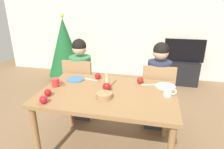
# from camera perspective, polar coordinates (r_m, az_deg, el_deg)

# --- Properties ---
(ground_plane) EXTENTS (7.68, 7.68, 0.00)m
(ground_plane) POSITION_cam_1_polar(r_m,az_deg,el_deg) (2.45, -1.09, -21.13)
(ground_plane) COLOR brown
(back_wall) EXTENTS (6.40, 0.10, 2.60)m
(back_wall) POSITION_cam_1_polar(r_m,az_deg,el_deg) (4.41, 7.08, 16.03)
(back_wall) COLOR beige
(back_wall) RESTS_ON ground
(dining_table) EXTENTS (1.40, 0.90, 0.75)m
(dining_table) POSITION_cam_1_polar(r_m,az_deg,el_deg) (2.07, -1.22, -7.18)
(dining_table) COLOR olive
(dining_table) RESTS_ON ground
(chair_left) EXTENTS (0.40, 0.40, 0.90)m
(chair_left) POSITION_cam_1_polar(r_m,az_deg,el_deg) (2.82, -9.21, -3.16)
(chair_left) COLOR #99754C
(chair_left) RESTS_ON ground
(chair_right) EXTENTS (0.40, 0.40, 0.90)m
(chair_right) POSITION_cam_1_polar(r_m,az_deg,el_deg) (2.64, 13.16, -5.15)
(chair_right) COLOR #99754C
(chair_right) RESTS_ON ground
(person_left_child) EXTENTS (0.30, 0.30, 1.17)m
(person_left_child) POSITION_cam_1_polar(r_m,az_deg,el_deg) (2.82, -9.04, -1.83)
(person_left_child) COLOR #33384C
(person_left_child) RESTS_ON ground
(person_right_child) EXTENTS (0.30, 0.30, 1.17)m
(person_right_child) POSITION_cam_1_polar(r_m,az_deg,el_deg) (2.64, 13.26, -3.73)
(person_right_child) COLOR #33384C
(person_right_child) RESTS_ON ground
(tv_stand) EXTENTS (0.64, 0.40, 0.48)m
(tv_stand) POSITION_cam_1_polar(r_m,az_deg,el_deg) (4.35, 19.70, 0.59)
(tv_stand) COLOR black
(tv_stand) RESTS_ON ground
(tv) EXTENTS (0.79, 0.05, 0.46)m
(tv) POSITION_cam_1_polar(r_m,az_deg,el_deg) (4.22, 20.45, 6.60)
(tv) COLOR black
(tv) RESTS_ON tv_stand
(christmas_tree) EXTENTS (0.73, 0.73, 1.42)m
(christmas_tree) POSITION_cam_1_polar(r_m,az_deg,el_deg) (4.24, -13.74, 7.79)
(christmas_tree) COLOR brown
(christmas_tree) RESTS_ON ground
(candle_centerpiece) EXTENTS (0.09, 0.09, 0.29)m
(candle_centerpiece) POSITION_cam_1_polar(r_m,az_deg,el_deg) (2.03, -1.56, -3.15)
(candle_centerpiece) COLOR red
(candle_centerpiece) RESTS_ON dining_table
(plate_left) EXTENTS (0.21, 0.21, 0.01)m
(plate_left) POSITION_cam_1_polar(r_m,az_deg,el_deg) (2.38, -10.64, -1.38)
(plate_left) COLOR teal
(plate_left) RESTS_ON dining_table
(plate_right) EXTENTS (0.21, 0.21, 0.01)m
(plate_right) POSITION_cam_1_polar(r_m,az_deg,el_deg) (2.23, 15.42, -3.34)
(plate_right) COLOR white
(plate_right) RESTS_ON dining_table
(mug_left) EXTENTS (0.13, 0.08, 0.09)m
(mug_left) POSITION_cam_1_polar(r_m,az_deg,el_deg) (2.23, -16.19, -2.25)
(mug_left) COLOR #B72D2D
(mug_left) RESTS_ON dining_table
(mug_right) EXTENTS (0.12, 0.08, 0.10)m
(mug_right) POSITION_cam_1_polar(r_m,az_deg,el_deg) (2.00, 16.17, -4.83)
(mug_right) COLOR white
(mug_right) RESTS_ON dining_table
(fork_left) EXTENTS (0.18, 0.06, 0.01)m
(fork_left) POSITION_cam_1_polar(r_m,az_deg,el_deg) (2.35, -6.25, -1.46)
(fork_left) COLOR silver
(fork_left) RESTS_ON dining_table
(fork_right) EXTENTS (0.18, 0.06, 0.01)m
(fork_right) POSITION_cam_1_polar(r_m,az_deg,el_deg) (2.23, 10.88, -2.93)
(fork_right) COLOR silver
(fork_right) RESTS_ON dining_table
(bowl_walnuts) EXTENTS (0.15, 0.15, 0.05)m
(bowl_walnuts) POSITION_cam_1_polar(r_m,az_deg,el_deg) (1.90, -2.31, -6.16)
(bowl_walnuts) COLOR #99754C
(bowl_walnuts) RESTS_ON dining_table
(apple_near_candle) EXTENTS (0.07, 0.07, 0.07)m
(apple_near_candle) POSITION_cam_1_polar(r_m,az_deg,el_deg) (1.90, -19.50, -7.01)
(apple_near_candle) COLOR red
(apple_near_candle) RESTS_ON dining_table
(apple_by_left_plate) EXTENTS (0.08, 0.08, 0.08)m
(apple_by_left_plate) POSITION_cam_1_polar(r_m,az_deg,el_deg) (2.25, 8.26, -1.63)
(apple_by_left_plate) COLOR #AC1C15
(apple_by_left_plate) RESTS_ON dining_table
(apple_by_right_mug) EXTENTS (0.07, 0.07, 0.07)m
(apple_by_right_mug) POSITION_cam_1_polar(r_m,az_deg,el_deg) (2.36, -4.19, -0.43)
(apple_by_right_mug) COLOR red
(apple_by_right_mug) RESTS_ON dining_table
(apple_far_edge) EXTENTS (0.07, 0.07, 0.07)m
(apple_far_edge) POSITION_cam_1_polar(r_m,az_deg,el_deg) (2.03, -18.33, -5.10)
(apple_far_edge) COLOR #AD1016
(apple_far_edge) RESTS_ON dining_table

